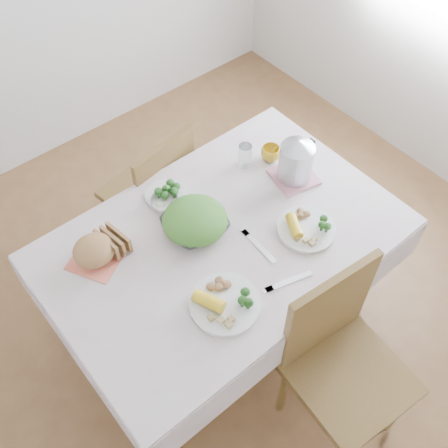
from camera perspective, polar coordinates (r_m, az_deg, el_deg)
floor at (r=2.88m, az=-0.05°, el=-10.61°), size 3.60×3.60×0.00m
dining_table at (r=2.55m, az=-0.06°, el=-6.70°), size 1.40×0.90×0.75m
tablecloth at (r=2.24m, az=-0.07°, el=-1.58°), size 1.50×1.00×0.01m
chair_near at (r=2.30m, az=13.52°, el=-16.16°), size 0.48×0.48×0.98m
chair_far at (r=2.85m, az=-8.50°, el=3.99°), size 0.46×0.46×0.88m
salad_bowl at (r=2.24m, az=-3.16°, el=-0.12°), size 0.27×0.27×0.06m
dinner_plate_left at (r=2.04m, az=0.10°, el=-8.70°), size 0.29×0.29×0.02m
dinner_plate_right at (r=2.27m, az=8.94°, el=-0.55°), size 0.36×0.36×0.02m
broccoli_plate at (r=2.38m, az=-6.23°, el=3.09°), size 0.24×0.24×0.02m
napkin at (r=2.23m, az=-13.70°, el=-3.62°), size 0.27×0.27×0.00m
bread_loaf at (r=2.19m, az=-13.97°, el=-2.78°), size 0.18×0.17×0.11m
fruit_bowl at (r=2.34m, az=-6.47°, el=2.34°), size 0.16×0.16×0.04m
yellow_mug at (r=2.53m, az=5.09°, el=7.66°), size 0.11×0.11×0.07m
glass_tumbler at (r=2.47m, az=2.32°, el=7.55°), size 0.08×0.08×0.12m
pink_tray at (r=2.47m, az=7.59°, el=5.14°), size 0.23×0.23×0.02m
electric_kettle at (r=2.39m, az=7.87°, el=6.99°), size 0.17×0.17×0.22m
fork_right at (r=2.21m, az=3.81°, el=-2.42°), size 0.03×0.21×0.00m
knife at (r=2.12m, az=7.06°, el=-6.22°), size 0.21×0.08×0.00m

